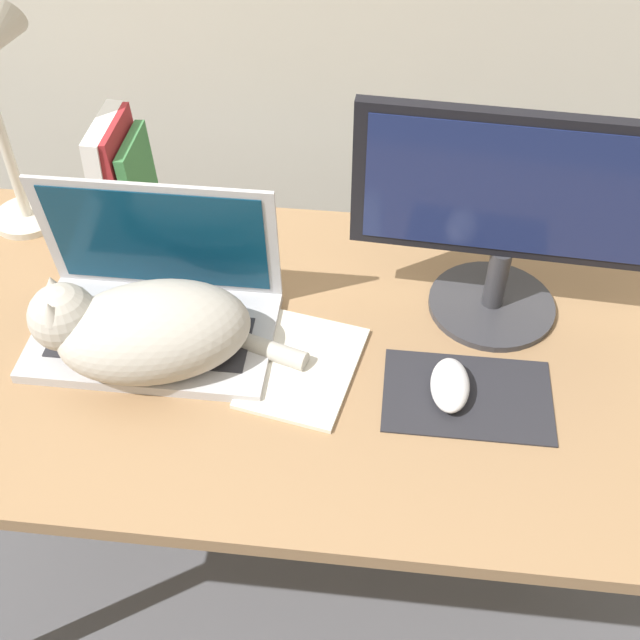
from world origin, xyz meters
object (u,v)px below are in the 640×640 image
(laptop, at_px, (155,306))
(notepad, at_px, (303,367))
(external_monitor, at_px, (511,212))
(cat, at_px, (144,330))
(book_row, at_px, (122,179))
(computer_mouse, at_px, (450,385))

(laptop, relative_size, notepad, 1.58)
(external_monitor, distance_m, notepad, 0.41)
(cat, xyz_separation_m, external_monitor, (0.55, 0.19, 0.13))
(cat, distance_m, book_row, 0.37)
(computer_mouse, bearing_deg, laptop, 169.00)
(computer_mouse, xyz_separation_m, book_row, (-0.61, 0.36, 0.09))
(notepad, bearing_deg, cat, -177.02)
(cat, bearing_deg, book_row, 110.70)
(laptop, bearing_deg, external_monitor, 11.08)
(book_row, bearing_deg, external_monitor, -12.67)
(computer_mouse, xyz_separation_m, notepad, (-0.23, 0.03, -0.02))
(laptop, relative_size, external_monitor, 0.79)
(cat, xyz_separation_m, book_row, (-0.13, 0.34, 0.03))
(external_monitor, height_order, book_row, external_monitor)
(cat, distance_m, external_monitor, 0.60)
(cat, height_order, external_monitor, external_monitor)
(computer_mouse, relative_size, notepad, 0.43)
(laptop, bearing_deg, computer_mouse, -11.00)
(external_monitor, relative_size, book_row, 2.19)
(cat, bearing_deg, computer_mouse, -1.65)
(cat, height_order, computer_mouse, cat)
(laptop, xyz_separation_m, computer_mouse, (0.49, -0.09, -0.03))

